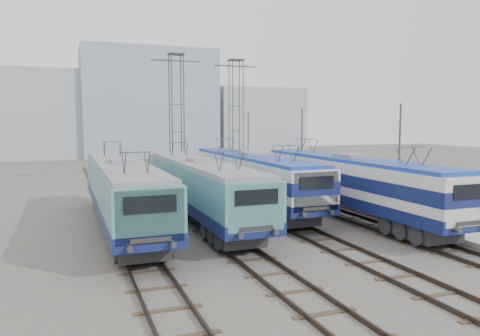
% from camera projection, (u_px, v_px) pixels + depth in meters
% --- Properties ---
extents(ground, '(160.00, 160.00, 0.00)m').
position_uv_depth(ground, '(280.00, 244.00, 22.78)').
color(ground, '#514C47').
extents(platform, '(4.00, 70.00, 0.30)m').
position_uv_depth(platform, '(360.00, 202.00, 33.78)').
color(platform, '#9E9E99').
rests_on(platform, ground).
extents(locomotive_far_left, '(2.87, 18.15, 3.42)m').
position_uv_depth(locomotive_far_left, '(123.00, 189.00, 25.70)').
color(locomotive_far_left, '#131C51').
rests_on(locomotive_far_left, ground).
extents(locomotive_center_left, '(2.81, 17.73, 3.34)m').
position_uv_depth(locomotive_center_left, '(200.00, 185.00, 27.55)').
color(locomotive_center_left, '#131C51').
rests_on(locomotive_center_left, ground).
extents(locomotive_center_right, '(2.85, 18.02, 3.39)m').
position_uv_depth(locomotive_center_right, '(252.00, 175.00, 31.98)').
color(locomotive_center_right, '#131C51').
rests_on(locomotive_center_right, ground).
extents(locomotive_far_right, '(2.92, 18.45, 3.47)m').
position_uv_depth(locomotive_far_right, '(351.00, 180.00, 28.68)').
color(locomotive_far_right, '#131C51').
rests_on(locomotive_far_right, ground).
extents(catenary_tower_west, '(4.50, 1.20, 12.00)m').
position_uv_depth(catenary_tower_west, '(177.00, 114.00, 42.61)').
color(catenary_tower_west, '#3F4247').
rests_on(catenary_tower_west, ground).
extents(catenary_tower_east, '(4.50, 1.20, 12.00)m').
position_uv_depth(catenary_tower_east, '(236.00, 114.00, 46.75)').
color(catenary_tower_east, '#3F4247').
rests_on(catenary_tower_east, ground).
extents(mast_front, '(0.12, 0.12, 7.00)m').
position_uv_depth(mast_front, '(399.00, 164.00, 27.30)').
color(mast_front, '#3F4247').
rests_on(mast_front, ground).
extents(mast_mid, '(0.12, 0.12, 7.00)m').
position_uv_depth(mast_mid, '(302.00, 151.00, 38.48)').
color(mast_mid, '#3F4247').
rests_on(mast_mid, ground).
extents(mast_rear, '(0.12, 0.12, 7.00)m').
position_uv_depth(mast_rear, '(248.00, 145.00, 49.66)').
color(mast_rear, '#3F4247').
rests_on(mast_rear, ground).
extents(safety_cone, '(0.32, 0.32, 0.58)m').
position_uv_depth(safety_cone, '(410.00, 217.00, 26.44)').
color(safety_cone, '#F94600').
rests_on(safety_cone, platform).
extents(building_west, '(18.00, 12.00, 14.00)m').
position_uv_depth(building_west, '(35.00, 115.00, 74.96)').
color(building_west, '#98A0A9').
rests_on(building_west, ground).
extents(building_center, '(22.00, 14.00, 18.00)m').
position_uv_depth(building_center, '(147.00, 104.00, 81.04)').
color(building_center, '#8A96AB').
rests_on(building_center, ground).
extents(building_east, '(16.00, 12.00, 12.00)m').
position_uv_depth(building_east, '(254.00, 121.00, 88.33)').
color(building_east, '#98A0A9').
rests_on(building_east, ground).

